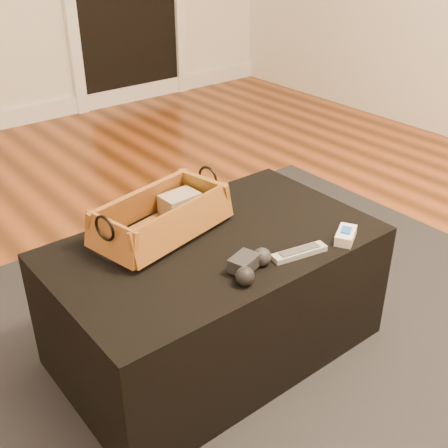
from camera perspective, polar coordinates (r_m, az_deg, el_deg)
floor at (r=1.91m, az=-0.37°, el=-14.44°), size 5.00×5.50×0.01m
area_rug at (r=1.93m, az=0.10°, el=-13.18°), size 2.60×2.00×0.01m
ottoman at (r=1.83m, az=-0.89°, el=-7.35°), size 1.00×0.60×0.42m
tv_remote at (r=1.72m, az=-6.42°, el=-0.62°), size 0.24×0.12×0.02m
cloth_bundle at (r=1.83m, az=-4.51°, el=2.11°), size 0.12×0.09×0.07m
wicker_basket at (r=1.73m, az=-6.34°, el=0.53°), size 0.47×0.31×0.15m
game_controller at (r=1.55m, az=2.64°, el=-4.18°), size 0.17×0.12×0.05m
silver_remote at (r=1.65m, az=7.66°, el=-2.87°), size 0.18×0.07×0.02m
cream_gadget at (r=1.74m, az=12.26°, el=-1.12°), size 0.11×0.09×0.04m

